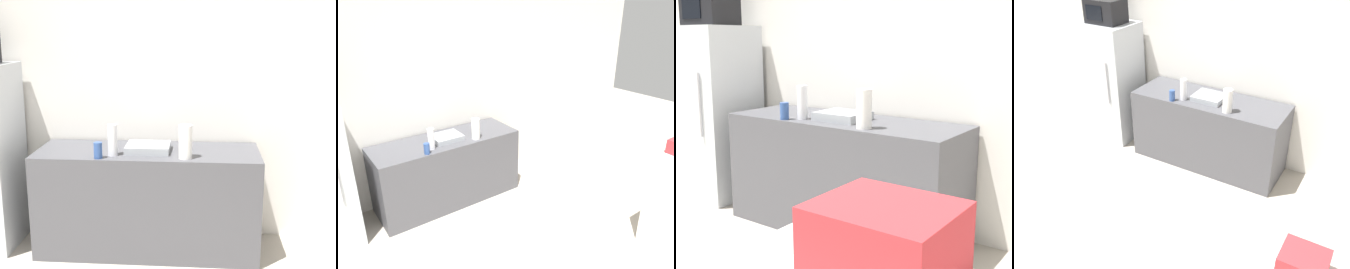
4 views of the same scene
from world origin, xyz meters
The scene contains 9 objects.
wall_back centered at (0.00, 3.41, 1.30)m, with size 8.00×0.06×2.60m, color white.
refrigerator centered at (-1.24, 3.04, 0.78)m, with size 0.67×0.61×1.56m.
microwave centered at (-1.24, 3.04, 1.70)m, with size 0.45×0.33×0.29m.
counter centered at (0.22, 3.04, 0.43)m, with size 1.82×0.65×0.86m, color #4C4C51.
sink_basin centered at (0.23, 3.01, 0.89)m, with size 0.35×0.30×0.06m, color #9EA3A8.
bottle_tall centered at (-0.03, 2.86, 0.99)m, with size 0.08×0.08×0.25m, color silver.
bottle_short centered at (-0.13, 2.78, 0.92)m, with size 0.07×0.07×0.13m, color #2D4C8C.
basket centered at (1.83, 0.95, 1.09)m, with size 0.24×0.21×0.15m, color red.
paper_towel_roll centered at (0.54, 2.82, 0.99)m, with size 0.10×0.10×0.26m, color white.
Camera 4 is at (1.98, -0.54, 2.65)m, focal length 40.00 mm.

